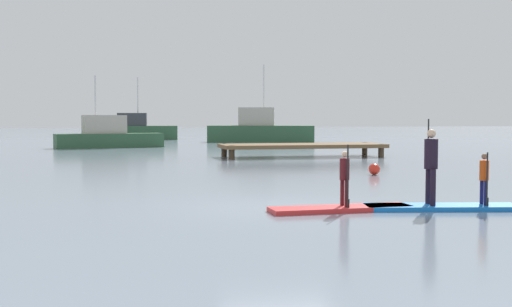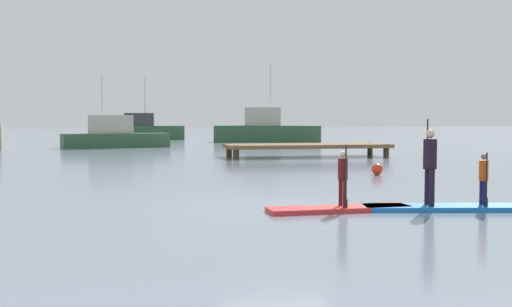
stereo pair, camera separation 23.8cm
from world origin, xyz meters
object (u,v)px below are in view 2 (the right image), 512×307
at_px(paddler_adult, 430,162).
at_px(trawler_grey_distant, 140,130).
at_px(paddleboard_near, 342,209).
at_px(paddler_child_solo, 343,175).
at_px(paddler_child_front, 484,176).
at_px(motor_boat_small_navy, 267,130).
at_px(fishing_boat_green_midground, 115,136).
at_px(paddleboard_far, 444,208).
at_px(mooring_buoy_far, 377,169).

relative_size(paddler_adult, trawler_grey_distant, 0.23).
bearing_deg(trawler_grey_distant, paddleboard_near, -85.87).
relative_size(paddler_child_solo, paddler_child_front, 1.15).
bearing_deg(motor_boat_small_navy, paddler_child_solo, -99.99).
bearing_deg(paddleboard_near, fishing_boat_green_midground, 99.82).
height_order(paddleboard_near, paddleboard_far, same).
xyz_separation_m(paddleboard_far, trawler_grey_distant, (-5.43, 45.53, 0.81)).
distance_m(paddler_adult, trawler_grey_distant, 45.75).
xyz_separation_m(paddleboard_near, mooring_buoy_far, (3.93, 7.78, 0.14)).
bearing_deg(paddler_adult, paddler_child_solo, 174.67).
bearing_deg(paddleboard_near, paddler_adult, -5.68).
height_order(paddler_child_solo, motor_boat_small_navy, motor_boat_small_navy).
bearing_deg(trawler_grey_distant, motor_boat_small_navy, -37.82).
bearing_deg(paddler_child_front, paddler_child_solo, 172.26).
distance_m(paddleboard_near, trawler_grey_distant, 45.41).
height_order(paddleboard_near, paddler_child_solo, paddler_child_solo).
bearing_deg(paddler_child_solo, mooring_buoy_far, 63.25).
bearing_deg(paddler_child_solo, paddler_adult, -5.33).
bearing_deg(paddler_child_solo, paddleboard_far, -6.30).
bearing_deg(paddler_child_solo, fishing_boat_green_midground, 99.81).
distance_m(paddleboard_far, paddler_adult, 1.02).
distance_m(paddler_adult, paddler_child_front, 1.17).
distance_m(paddler_child_front, mooring_buoy_far, 8.27).
bearing_deg(paddler_child_front, motor_boat_small_navy, 84.48).
relative_size(paddleboard_near, paddleboard_far, 0.92).
xyz_separation_m(paddler_adult, paddler_child_front, (1.11, -0.23, -0.31)).
bearing_deg(paddleboard_far, trawler_grey_distant, 96.80).
xyz_separation_m(paddleboard_near, paddler_child_solo, (0.00, -0.01, 0.70)).
xyz_separation_m(paddler_child_front, motor_boat_small_navy, (3.67, 38.01, 0.26)).
relative_size(paddler_child_solo, mooring_buoy_far, 3.35).
distance_m(paddler_child_solo, paddler_child_front, 2.98).
relative_size(paddleboard_near, paddler_child_front, 2.86).
bearing_deg(fishing_boat_green_midground, trawler_grey_distant, 82.81).
xyz_separation_m(paddleboard_near, paddler_adult, (1.85, -0.18, 0.97)).
bearing_deg(motor_boat_small_navy, paddleboard_near, -100.00).
distance_m(paddleboard_near, paddleboard_far, 2.17).
height_order(paddleboard_far, motor_boat_small_navy, motor_boat_small_navy).
distance_m(paddleboard_near, paddler_adult, 2.09).
bearing_deg(mooring_buoy_far, paddleboard_far, -102.45).
height_order(paddleboard_near, mooring_buoy_far, mooring_buoy_far).
bearing_deg(mooring_buoy_far, paddler_child_solo, -116.75).
height_order(fishing_boat_green_midground, motor_boat_small_navy, motor_boat_small_navy).
distance_m(paddleboard_near, fishing_boat_green_midground, 30.49).
bearing_deg(fishing_boat_green_midground, paddler_adult, -76.88).
relative_size(trawler_grey_distant, mooring_buoy_far, 20.74).
height_order(paddler_child_solo, paddler_child_front, paddler_child_solo).
distance_m(motor_boat_small_navy, mooring_buoy_far, 29.94).
distance_m(fishing_boat_green_midground, mooring_buoy_far, 24.06).
bearing_deg(paddler_adult, paddleboard_far, -11.98).
height_order(paddleboard_near, fishing_boat_green_midground, fishing_boat_green_midground).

